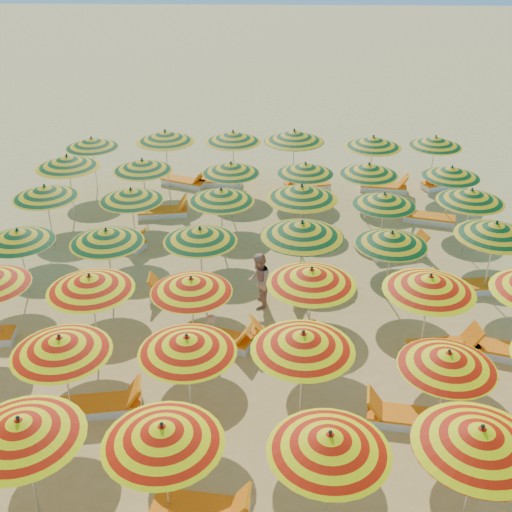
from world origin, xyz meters
The scene contains 58 objects.
ground centered at (0.00, 0.00, 0.00)m, with size 120.00×120.00×0.00m, color #DCB261.
umbrella_7 centered at (-3.64, -6.16, 1.97)m, with size 2.50×2.50×2.24m.
umbrella_8 centered at (-1.31, -6.16, 1.91)m, with size 2.43×2.43×2.17m.
umbrella_9 centered at (1.40, -6.24, 1.91)m, with size 2.70×2.70×2.17m.
umbrella_10 centered at (3.80, -6.18, 2.03)m, with size 2.52×2.52×2.31m.
umbrella_13 centered at (-3.72, -3.76, 1.87)m, with size 2.03×2.03×2.13m.
umbrella_14 centered at (-1.23, -3.64, 1.86)m, with size 2.22×2.22×2.11m.
umbrella_15 centered at (1.06, -3.59, 1.95)m, with size 2.76×2.76×2.22m.
umbrella_16 centered at (3.84, -3.89, 1.80)m, with size 2.29×2.29×2.04m.
umbrella_19 centered at (-3.74, -1.42, 1.89)m, with size 2.05×2.05×2.15m.
umbrella_20 centered at (-1.44, -1.28, 1.79)m, with size 2.18×2.18×2.03m.
umbrella_21 centered at (1.33, -1.08, 1.95)m, with size 2.51×2.51×2.21m.
umbrella_22 centered at (3.99, -1.34, 1.97)m, with size 2.66×2.66×2.24m.
umbrella_24 centered at (-6.34, 1.10, 1.77)m, with size 2.22×2.22×2.01m.
umbrella_25 centered at (-3.95, 1.03, 1.84)m, with size 2.47×2.47×2.09m.
umbrella_26 centered at (-1.50, 1.18, 1.85)m, with size 2.23×2.23×2.10m.
umbrella_27 centered at (1.18, 1.12, 2.07)m, with size 2.92×2.92×2.35m.
umbrella_28 centered at (3.54, 1.20, 1.80)m, with size 1.96×1.96×2.05m.
umbrella_29 centered at (6.29, 1.49, 1.97)m, with size 2.37×2.37×2.24m.
umbrella_30 centered at (-6.50, 3.85, 1.87)m, with size 2.42×2.42×2.12m.
umbrella_31 centered at (-3.88, 3.82, 1.82)m, with size 2.51×2.51×2.06m.
umbrella_32 centered at (-1.15, 3.76, 1.87)m, with size 2.31×2.31×2.12m.
umbrella_33 centered at (1.25, 3.71, 2.01)m, with size 2.87×2.87×2.29m.
umbrella_34 centered at (3.72, 3.80, 1.78)m, with size 2.08×2.08×2.02m.
umbrella_35 centered at (6.30, 3.93, 1.88)m, with size 2.66×2.66×2.14m.
umbrella_36 centered at (-6.46, 6.11, 1.99)m, with size 2.72×2.72×2.26m.
umbrella_37 centered at (-3.98, 6.19, 1.87)m, with size 2.31×2.31×2.13m.
umbrella_38 centered at (-1.02, 6.17, 1.81)m, with size 2.56×2.56×2.06m.
umbrella_39 centered at (1.46, 6.31, 1.77)m, with size 2.03×2.03×2.01m.
umbrella_40 centered at (3.53, 6.11, 1.85)m, with size 2.56×2.56×2.10m.
umbrella_41 centered at (6.25, 6.16, 1.77)m, with size 1.95×1.95×2.01m.
umbrella_42 centered at (-6.30, 8.55, 1.82)m, with size 2.01×2.01×2.07m.
umbrella_43 centered at (-3.61, 8.78, 2.01)m, with size 2.32×2.32×2.29m.
umbrella_44 centered at (-1.13, 9.02, 1.95)m, with size 2.68×2.68×2.22m.
umbrella_45 centered at (1.12, 8.82, 2.07)m, with size 2.34×2.34×2.35m.
umbrella_46 centered at (3.98, 8.61, 1.94)m, with size 2.34×2.34×2.21m.
umbrella_47 centered at (6.31, 8.99, 1.85)m, with size 2.39×2.39×2.11m.
lounger_3 centered at (-0.71, -6.17, 0.15)m, with size 1.79×0.78×0.69m.
lounger_5 centered at (-3.12, -3.56, 0.15)m, with size 1.80×0.86×0.69m.
lounger_6 centered at (3.25, -3.72, 0.15)m, with size 1.80×0.81×0.69m.
lounger_8 centered at (-0.84, -1.08, 0.15)m, with size 1.83×1.12×0.69m.
lounger_9 centered at (0.74, -0.85, 0.15)m, with size 1.82×1.01×0.69m.
lounger_10 centered at (4.59, -1.28, 0.15)m, with size 1.80×0.83×0.69m.
lounger_11 centered at (5.93, -1.37, 0.15)m, with size 1.83×1.07×0.69m.
lounger_12 centered at (-2.10, 0.98, 0.15)m, with size 1.76×0.67×0.69m.
lounger_13 centered at (1.68, 1.22, 0.15)m, with size 1.82×1.03×0.69m.
lounger_14 centered at (5.69, 1.53, 0.15)m, with size 1.79×0.80×0.69m.
lounger_15 centered at (-4.38, 3.95, 0.15)m, with size 1.82×1.24×0.69m.
lounger_16 centered at (4.31, 3.60, 0.15)m, with size 1.83×1.06×0.69m.
lounger_17 centered at (-3.38, 6.22, 0.15)m, with size 1.81×0.87×0.69m.
lounger_18 centered at (5.65, 6.03, 0.15)m, with size 1.82×1.02×0.69m.
lounger_19 centered at (-3.02, 8.95, 0.15)m, with size 1.82×1.19×0.69m.
lounger_20 centered at (-1.63, 9.03, 0.15)m, with size 1.77×0.70×0.69m.
lounger_21 centered at (1.63, 8.73, 0.15)m, with size 1.82×0.98×0.69m.
lounger_22 centered at (4.58, 8.70, 0.15)m, with size 1.80×0.83×0.69m.
lounger_23 centered at (6.82, 9.10, 0.15)m, with size 1.82×1.25×0.69m.
beachgoer_a centered at (-0.99, -1.80, 0.65)m, with size 0.48×0.31×1.30m, color tan.
beachgoer_b centered at (0.07, 0.62, 0.78)m, with size 0.76×0.59×1.56m, color tan.
Camera 1 is at (0.47, -13.85, 9.47)m, focal length 45.00 mm.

